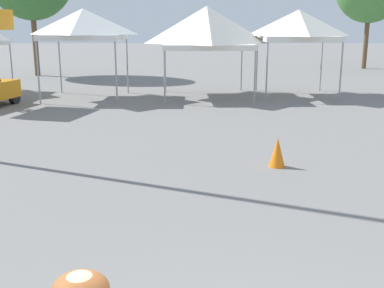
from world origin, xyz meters
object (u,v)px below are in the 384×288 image
at_px(canopy_tent_far_left, 204,28).
at_px(canopy_tent_behind_right, 296,25).
at_px(traffic_cone_lot_center, 275,152).
at_px(canopy_tent_behind_center, 81,24).

height_order(canopy_tent_far_left, canopy_tent_behind_right, canopy_tent_far_left).
relative_size(canopy_tent_far_left, traffic_cone_lot_center, 5.95).
bearing_deg(canopy_tent_behind_right, traffic_cone_lot_center, -103.79).
relative_size(canopy_tent_behind_center, traffic_cone_lot_center, 5.56).
bearing_deg(canopy_tent_behind_center, canopy_tent_behind_right, 4.75).
distance_m(canopy_tent_far_left, canopy_tent_behind_right, 3.52).
xyz_separation_m(canopy_tent_far_left, canopy_tent_behind_right, (3.51, 0.26, 0.08)).
bearing_deg(traffic_cone_lot_center, canopy_tent_far_left, 96.76).
distance_m(canopy_tent_behind_center, traffic_cone_lot_center, 10.95).
relative_size(canopy_tent_behind_center, canopy_tent_far_left, 0.94).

